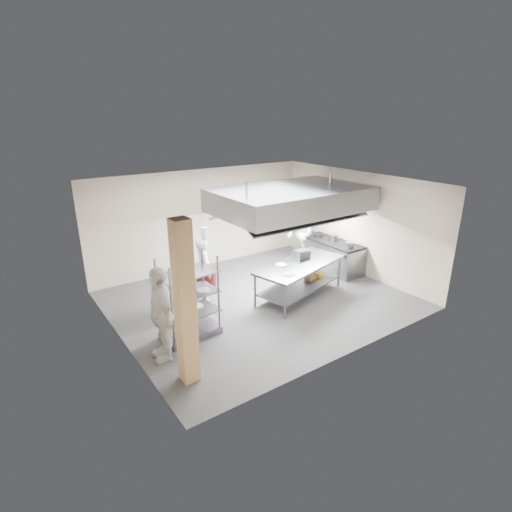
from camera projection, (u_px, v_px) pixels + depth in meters
floor at (259, 300)px, 10.28m from camera, size 7.00×7.00×0.00m
ceiling at (260, 183)px, 9.26m from camera, size 7.00×7.00×0.00m
wall_back at (202, 219)px, 12.08m from camera, size 7.00×0.00×7.00m
wall_left at (115, 277)px, 7.88m from camera, size 0.00×6.00×6.00m
wall_right at (357, 223)px, 11.65m from camera, size 0.00×6.00×6.00m
column at (185, 305)px, 6.74m from camera, size 0.30×0.30×3.00m
exhaust_hood at (291, 199)px, 10.47m from camera, size 4.00×2.50×0.60m
hood_strip_a at (263, 216)px, 10.09m from camera, size 1.60×0.12×0.04m
hood_strip_b at (316, 207)px, 11.06m from camera, size 1.60×0.12×0.04m
wall_shelf at (254, 212)px, 12.92m from camera, size 1.50×0.28×0.04m
island at (299, 280)px, 10.36m from camera, size 2.80×1.70×0.91m
island_worktop at (300, 265)px, 10.21m from camera, size 2.80×1.70×0.06m
island_undershelf at (299, 285)px, 10.41m from camera, size 2.57×1.54×0.04m
pass_rack at (189, 298)px, 8.35m from camera, size 1.25×0.79×1.80m
cooking_range at (332, 256)px, 12.18m from camera, size 0.80×2.00×0.84m
range_top at (333, 242)px, 12.03m from camera, size 0.78×1.96×0.06m
chef_head at (205, 272)px, 9.77m from camera, size 0.55×0.71×1.74m
chef_line at (300, 234)px, 12.48m from camera, size 0.93×1.09×1.95m
chef_plating at (161, 314)px, 7.58m from camera, size 0.58×1.16×1.91m
griddle at (301, 254)px, 10.56m from camera, size 0.42×0.33×0.20m
wicker_basket at (311, 277)px, 10.73m from camera, size 0.35×0.28×0.13m
stockpot at (334, 237)px, 12.04m from camera, size 0.27×0.27×0.18m
plate_stack at (190, 311)px, 8.46m from camera, size 0.28×0.28×0.05m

